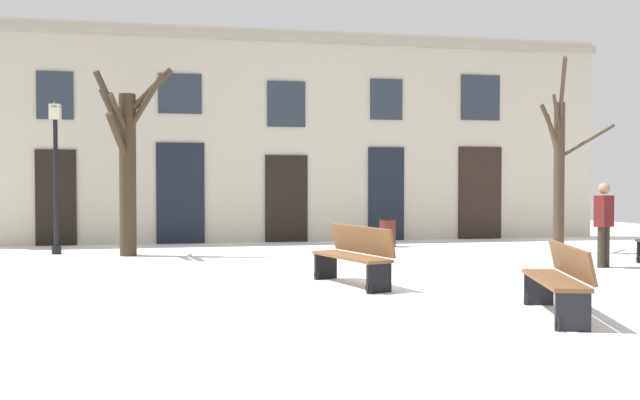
% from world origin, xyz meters
% --- Properties ---
extents(ground_plane, '(30.77, 30.77, 0.00)m').
position_xyz_m(ground_plane, '(0.00, 0.00, 0.00)').
color(ground_plane, white).
extents(building_facade, '(19.23, 0.60, 6.01)m').
position_xyz_m(building_facade, '(0.01, 7.47, 3.05)').
color(building_facade, '#BCB29E').
rests_on(building_facade, ground).
extents(tree_center, '(1.53, 2.14, 4.49)m').
position_xyz_m(tree_center, '(6.13, 3.15, 2.06)').
color(tree_center, '#423326').
rests_on(tree_center, ground).
extents(tree_foreground, '(1.82, 1.76, 4.28)m').
position_xyz_m(tree_foreground, '(-3.93, 4.30, 2.18)').
color(tree_foreground, '#382B1E').
rests_on(tree_foreground, ground).
extents(streetlamp, '(0.30, 0.30, 3.58)m').
position_xyz_m(streetlamp, '(-5.63, 5.02, 2.20)').
color(streetlamp, black).
rests_on(streetlamp, ground).
extents(litter_bin, '(0.46, 0.46, 0.74)m').
position_xyz_m(litter_bin, '(2.53, 5.36, 0.37)').
color(litter_bin, '#4C1E19').
rests_on(litter_bin, ground).
extents(bench_by_litter_bin, '(1.03, 1.87, 0.97)m').
position_xyz_m(bench_by_litter_bin, '(0.12, -0.89, 0.49)').
color(bench_by_litter_bin, brown).
rests_on(bench_by_litter_bin, ground).
extents(bench_near_lamp, '(0.93, 1.82, 0.90)m').
position_xyz_m(bench_near_lamp, '(2.03, -3.86, 0.47)').
color(bench_near_lamp, brown).
rests_on(bench_near_lamp, ground).
extents(person_by_shop_door, '(0.44, 0.37, 1.67)m').
position_xyz_m(person_by_shop_door, '(5.51, 0.45, 0.93)').
color(person_by_shop_door, '#2D271E').
rests_on(person_by_shop_door, ground).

